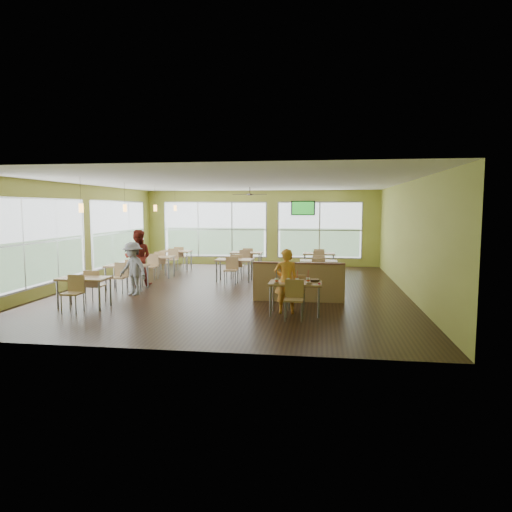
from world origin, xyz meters
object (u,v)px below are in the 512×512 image
object	(u,v)px
main_table	(295,287)
food_basket	(315,280)
half_wall_divider	(298,282)
man_plaid	(286,281)

from	to	relation	value
main_table	food_basket	bearing A→B (deg)	18.41
half_wall_divider	food_basket	size ratio (longest dim) A/B	9.51
main_table	man_plaid	xyz separation A→B (m)	(-0.22, 0.06, 0.13)
food_basket	main_table	bearing A→B (deg)	-161.59
half_wall_divider	man_plaid	bearing A→B (deg)	-98.93
man_plaid	main_table	bearing A→B (deg)	158.81
food_basket	man_plaid	bearing A→B (deg)	-172.71
main_table	food_basket	xyz separation A→B (m)	(0.45, 0.15, 0.15)
half_wall_divider	man_plaid	size ratio (longest dim) A/B	1.58
half_wall_divider	food_basket	xyz separation A→B (m)	(0.45, -1.30, 0.26)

